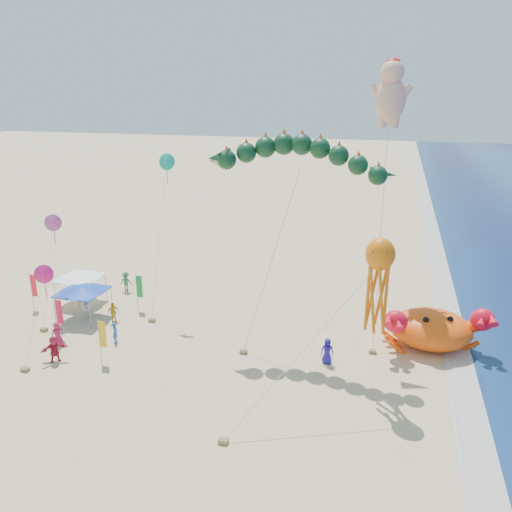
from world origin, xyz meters
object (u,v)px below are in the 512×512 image
Objects in this scene: crab_inflatable at (431,328)px; octopus_kite at (378,278)px; dragon_kite at (297,162)px; cherub_kite at (391,92)px; canopy_white at (79,275)px; canopy_blue at (82,289)px.

octopus_kite is (-3.84, -6.60, 5.84)m from crab_inflatable.
dragon_kite is 1.48× the size of octopus_kite.
cherub_kite reaches higher than dragon_kite.
canopy_white is at bearing 174.71° from dragon_kite.
dragon_kite is 21.73m from canopy_white.
cherub_kite reaches higher than crab_inflatable.
crab_inflatable is 17.26m from cherub_kite.
octopus_kite is at bearing -120.24° from crab_inflatable.
octopus_kite reaches higher than crab_inflatable.
canopy_blue is (-22.68, 4.21, -4.87)m from octopus_kite.
octopus_kite is 26.15m from canopy_white.
dragon_kite is at bearing 138.49° from octopus_kite.
cherub_kite is at bearing 127.86° from crab_inflatable.
cherub_kite is 29.04m from canopy_white.
canopy_white is (-18.94, 1.76, -10.51)m from dragon_kite.
crab_inflatable is 9.61m from octopus_kite.
crab_inflatable is 2.15× the size of canopy_white.
canopy_blue and canopy_white have the same top height.
canopy_blue is at bearing -174.86° from crab_inflatable.
cherub_kite reaches higher than octopus_kite.
dragon_kite reaches higher than canopy_white.
dragon_kite is 9.59m from octopus_kite.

